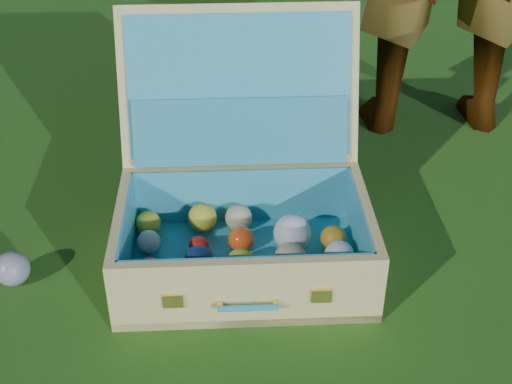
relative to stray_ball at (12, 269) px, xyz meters
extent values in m
plane|color=#215114|center=(0.51, 0.16, -0.04)|extent=(60.00, 60.00, 0.00)
sphere|color=#3B639B|center=(0.00, 0.00, 0.00)|extent=(0.08, 0.08, 0.08)
cube|color=#DDC677|center=(0.48, 0.23, -0.03)|extent=(0.68, 0.58, 0.02)
cube|color=#DDC677|center=(0.55, 0.06, 0.05)|extent=(0.53, 0.25, 0.17)
cube|color=#DDC677|center=(0.40, 0.39, 0.05)|extent=(0.53, 0.25, 0.17)
cube|color=#DDC677|center=(0.22, 0.12, 0.05)|extent=(0.16, 0.32, 0.17)
cube|color=#DDC677|center=(0.73, 0.34, 0.05)|extent=(0.16, 0.32, 0.17)
cube|color=teal|center=(0.48, 0.23, -0.02)|extent=(0.62, 0.52, 0.01)
cube|color=teal|center=(0.54, 0.07, 0.06)|extent=(0.49, 0.22, 0.15)
cube|color=teal|center=(0.41, 0.38, 0.06)|extent=(0.49, 0.22, 0.15)
cube|color=teal|center=(0.24, 0.12, 0.06)|extent=(0.14, 0.31, 0.15)
cube|color=teal|center=(0.72, 0.33, 0.06)|extent=(0.14, 0.31, 0.15)
cube|color=#DDC677|center=(0.37, 0.48, 0.31)|extent=(0.59, 0.38, 0.37)
cube|color=teal|center=(0.37, 0.46, 0.31)|extent=(0.54, 0.32, 0.32)
cube|color=teal|center=(0.39, 0.42, 0.21)|extent=(0.50, 0.27, 0.16)
cube|color=#F2C659|center=(0.41, -0.01, 0.05)|extent=(0.04, 0.02, 0.03)
cube|color=#F2C659|center=(0.69, 0.11, 0.05)|extent=(0.04, 0.02, 0.03)
cylinder|color=teal|center=(0.56, 0.04, 0.03)|extent=(0.12, 0.06, 0.01)
cube|color=#F2C659|center=(0.50, 0.02, 0.03)|extent=(0.02, 0.02, 0.01)
cube|color=#F2C659|center=(0.61, 0.07, 0.03)|extent=(0.02, 0.02, 0.01)
sphere|color=#C37E1A|center=(0.31, 0.02, 0.02)|extent=(0.07, 0.07, 0.07)
sphere|color=navy|center=(0.43, 0.08, 0.01)|extent=(0.05, 0.05, 0.05)
sphere|color=red|center=(0.53, 0.13, 0.01)|extent=(0.04, 0.04, 0.04)
sphere|color=#FF4F15|center=(0.62, 0.16, 0.01)|extent=(0.05, 0.05, 0.05)
sphere|color=gold|center=(0.72, 0.21, 0.01)|extent=(0.05, 0.05, 0.05)
sphere|color=#FF4F15|center=(0.30, 0.10, 0.01)|extent=(0.05, 0.05, 0.05)
sphere|color=navy|center=(0.39, 0.16, 0.02)|extent=(0.07, 0.07, 0.07)
sphere|color=gold|center=(0.48, 0.18, 0.02)|extent=(0.06, 0.06, 0.06)
sphere|color=#C3B489|center=(0.59, 0.23, 0.02)|extent=(0.08, 0.08, 0.08)
sphere|color=silver|center=(0.69, 0.28, 0.02)|extent=(0.07, 0.07, 0.07)
sphere|color=silver|center=(0.25, 0.18, 0.01)|extent=(0.05, 0.05, 0.05)
sphere|color=red|center=(0.37, 0.21, 0.01)|extent=(0.05, 0.05, 0.05)
sphere|color=#FF4F15|center=(0.45, 0.27, 0.02)|extent=(0.06, 0.06, 0.06)
sphere|color=silver|center=(0.56, 0.31, 0.03)|extent=(0.09, 0.09, 0.09)
sphere|color=#C37E1A|center=(0.66, 0.35, 0.02)|extent=(0.06, 0.06, 0.06)
sphere|color=gold|center=(0.22, 0.25, 0.02)|extent=(0.06, 0.06, 0.06)
sphere|color=gold|center=(0.33, 0.31, 0.02)|extent=(0.07, 0.07, 0.07)
sphere|color=#C3B489|center=(0.42, 0.34, 0.02)|extent=(0.07, 0.07, 0.07)
camera|label=1|loc=(0.96, -0.97, 1.04)|focal=50.00mm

